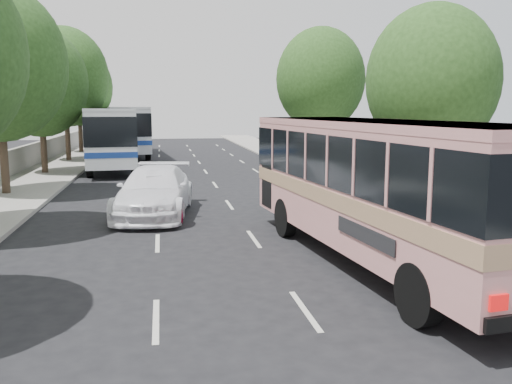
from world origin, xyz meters
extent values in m
plane|color=black|center=(0.00, 0.00, 0.00)|extent=(120.00, 120.00, 0.00)
cube|color=#9E998E|center=(-8.50, 20.00, 0.07)|extent=(4.00, 90.00, 0.15)
cube|color=#9E998E|center=(8.50, 20.00, 0.06)|extent=(4.00, 90.00, 0.12)
cube|color=#9E998E|center=(-10.30, 20.00, 0.90)|extent=(0.30, 90.00, 1.50)
cylinder|color=#38281E|center=(-8.70, 14.00, 1.90)|extent=(0.36, 0.36, 3.80)
sphere|color=#214117|center=(-8.30, 13.70, 7.10)|extent=(3.90, 3.90, 3.90)
cylinder|color=#38281E|center=(-8.60, 22.00, 1.75)|extent=(0.36, 0.36, 3.50)
ellipsoid|color=#214117|center=(-8.60, 22.00, 5.43)|extent=(5.52, 5.52, 6.35)
sphere|color=#214117|center=(-8.20, 21.70, 6.53)|extent=(3.59, 3.59, 3.59)
cylinder|color=#38281E|center=(-8.50, 30.00, 2.00)|extent=(0.36, 0.36, 3.99)
ellipsoid|color=#214117|center=(-8.50, 30.00, 6.20)|extent=(6.30, 6.30, 7.24)
sphere|color=#214117|center=(-8.10, 29.70, 7.46)|extent=(4.09, 4.09, 4.09)
cylinder|color=#38281E|center=(-8.70, 38.00, 1.86)|extent=(0.36, 0.36, 3.72)
ellipsoid|color=#214117|center=(-8.70, 38.00, 5.78)|extent=(5.88, 5.88, 6.76)
sphere|color=#214117|center=(-8.30, 37.70, 6.96)|extent=(3.82, 3.82, 3.82)
cylinder|color=#38281E|center=(8.70, 8.00, 1.61)|extent=(0.36, 0.36, 3.23)
ellipsoid|color=#214117|center=(8.70, 8.00, 5.01)|extent=(5.10, 5.10, 5.87)
sphere|color=#214117|center=(9.10, 7.70, 6.04)|extent=(3.32, 3.31, 3.31)
cylinder|color=#38281E|center=(9.00, 24.00, 1.90)|extent=(0.36, 0.36, 3.80)
ellipsoid|color=#214117|center=(9.00, 24.00, 5.90)|extent=(6.00, 6.00, 6.90)
sphere|color=#214117|center=(9.40, 23.70, 7.10)|extent=(3.90, 3.90, 3.90)
cube|color=tan|center=(3.69, 0.93, 2.12)|extent=(4.11, 11.67, 3.06)
cube|color=#9E7A59|center=(3.69, 0.93, 1.77)|extent=(4.16, 11.69, 0.40)
cube|color=black|center=(3.69, 0.93, 2.68)|extent=(4.17, 11.70, 1.26)
cube|color=tan|center=(3.69, 0.93, 3.56)|extent=(4.14, 11.69, 0.18)
cylinder|color=black|center=(2.03, 4.19, 0.59)|extent=(0.47, 1.22, 1.19)
cylinder|color=black|center=(4.57, 4.48, 0.59)|extent=(0.47, 1.22, 1.19)
cylinder|color=black|center=(2.85, -3.07, 0.59)|extent=(0.47, 1.22, 1.19)
imported|color=#D11246|center=(-2.00, 7.77, 0.69)|extent=(2.01, 4.20, 1.38)
imported|color=white|center=(-2.00, 8.37, 0.89)|extent=(3.30, 6.42, 1.78)
cube|color=white|center=(-4.92, 24.89, 2.27)|extent=(3.83, 13.30, 3.33)
cube|color=black|center=(-4.92, 24.89, 2.68)|extent=(3.88, 13.33, 1.64)
cube|color=navy|center=(-4.92, 24.89, 1.42)|extent=(3.87, 13.32, 0.33)
cube|color=white|center=(-4.92, 24.89, 3.86)|extent=(3.85, 13.32, 0.15)
cylinder|color=black|center=(-6.49, 28.93, 0.60)|extent=(0.44, 1.23, 1.20)
cylinder|color=black|center=(-4.02, 29.13, 0.60)|extent=(0.44, 1.23, 1.20)
cylinder|color=black|center=(-5.79, 20.22, 0.60)|extent=(0.44, 1.23, 1.20)
cylinder|color=black|center=(-3.32, 20.42, 0.60)|extent=(0.44, 1.23, 1.20)
cube|color=silver|center=(-4.50, 34.75, 2.33)|extent=(4.27, 13.70, 3.42)
cube|color=black|center=(-4.50, 34.75, 2.75)|extent=(4.32, 13.73, 1.68)
cube|color=navy|center=(-4.50, 34.75, 1.46)|extent=(4.31, 13.72, 0.34)
cube|color=silver|center=(-4.50, 34.75, 3.96)|extent=(4.29, 13.72, 0.16)
cylinder|color=black|center=(-6.22, 38.86, 0.62)|extent=(0.49, 1.27, 1.23)
cylinder|color=black|center=(-3.68, 39.13, 0.62)|extent=(0.49, 1.27, 1.23)
cylinder|color=black|center=(-5.28, 29.93, 0.62)|extent=(0.49, 1.27, 1.23)
cylinder|color=black|center=(-2.73, 30.20, 0.62)|extent=(0.49, 1.27, 1.23)
cube|color=silver|center=(-2.00, 7.77, 1.47)|extent=(0.56, 0.23, 0.18)
camera|label=1|loc=(-1.72, -11.89, 3.96)|focal=38.00mm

